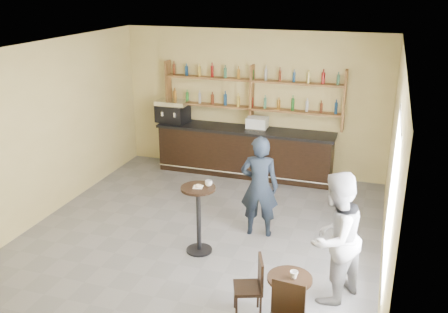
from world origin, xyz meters
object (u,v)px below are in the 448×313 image
(bar_counter, at_px, (245,152))
(chair_west, at_px, (248,287))
(pastry_case, at_px, (257,124))
(man_main, at_px, (259,187))
(patron_second, at_px, (335,238))
(cafe_table, at_px, (289,302))
(pedestal_table, at_px, (199,220))
(espresso_machine, at_px, (173,111))

(bar_counter, bearing_deg, chair_west, -73.60)
(pastry_case, height_order, man_main, man_main)
(pastry_case, bearing_deg, patron_second, -54.78)
(man_main, xyz_separation_m, cafe_table, (0.97, -2.27, -0.53))
(bar_counter, height_order, pedestal_table, pedestal_table)
(bar_counter, relative_size, man_main, 2.24)
(espresso_machine, xyz_separation_m, pedestal_table, (1.97, -3.53, -0.77))
(bar_counter, distance_m, pedestal_table, 3.54)
(cafe_table, bearing_deg, man_main, 113.18)
(cafe_table, xyz_separation_m, chair_west, (-0.55, 0.05, 0.06))
(man_main, bearing_deg, chair_west, 93.41)
(pastry_case, relative_size, cafe_table, 0.64)
(espresso_machine, bearing_deg, patron_second, -35.58)
(espresso_machine, bearing_deg, bar_counter, 9.19)
(pedestal_table, bearing_deg, cafe_table, -38.63)
(espresso_machine, relative_size, cafe_table, 0.99)
(bar_counter, relative_size, espresso_machine, 5.59)
(espresso_machine, bearing_deg, cafe_table, -43.74)
(espresso_machine, xyz_separation_m, patron_second, (4.16, -4.13, -0.40))
(chair_west, bearing_deg, pedestal_table, -158.69)
(bar_counter, bearing_deg, man_main, -69.12)
(bar_counter, distance_m, chair_west, 5.08)
(espresso_machine, relative_size, pastry_case, 1.54)
(espresso_machine, xyz_separation_m, man_main, (2.74, -2.65, -0.44))
(pastry_case, height_order, chair_west, pastry_case)
(chair_west, height_order, patron_second, patron_second)
(pastry_case, relative_size, pedestal_table, 0.41)
(espresso_machine, relative_size, man_main, 0.40)
(espresso_machine, bearing_deg, chair_west, -47.78)
(pedestal_table, relative_size, patron_second, 0.61)
(pedestal_table, bearing_deg, bar_counter, 93.89)
(cafe_table, distance_m, chair_west, 0.56)
(espresso_machine, bearing_deg, man_main, -34.79)
(man_main, bearing_deg, espresso_machine, -51.36)
(pastry_case, distance_m, pedestal_table, 3.59)
(bar_counter, xyz_separation_m, pastry_case, (0.28, 0.00, 0.68))
(man_main, relative_size, patron_second, 0.96)
(pedestal_table, height_order, man_main, man_main)
(man_main, bearing_deg, bar_counter, -76.50)
(espresso_machine, height_order, cafe_table, espresso_machine)
(man_main, xyz_separation_m, patron_second, (1.42, -1.48, 0.04))
(espresso_machine, relative_size, pedestal_table, 0.63)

